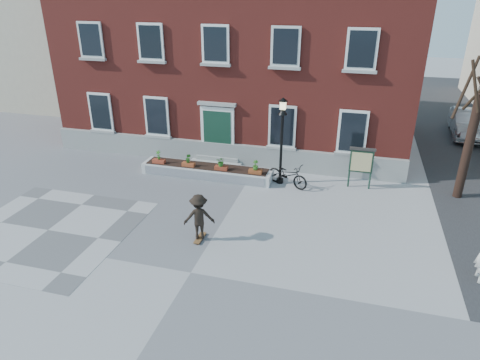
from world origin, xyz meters
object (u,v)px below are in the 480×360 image
(bicycle, at_px, (288,175))
(skateboarder, at_px, (199,217))
(notice_board, at_px, (361,161))
(lamp_post, at_px, (282,129))
(parked_car, at_px, (468,123))

(bicycle, bearing_deg, skateboarder, -179.30)
(bicycle, height_order, skateboarder, skateboarder)
(bicycle, bearing_deg, notice_board, -55.05)
(lamp_post, bearing_deg, parked_car, 45.22)
(skateboarder, bearing_deg, lamp_post, 71.41)
(lamp_post, relative_size, skateboarder, 2.25)
(notice_board, bearing_deg, skateboarder, -132.05)
(notice_board, bearing_deg, bicycle, -168.64)
(notice_board, relative_size, skateboarder, 1.07)
(parked_car, distance_m, notice_board, 10.98)
(bicycle, distance_m, parked_car, 13.38)
(lamp_post, height_order, notice_board, lamp_post)
(skateboarder, bearing_deg, bicycle, 67.12)
(bicycle, height_order, lamp_post, lamp_post)
(bicycle, relative_size, parked_car, 0.43)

